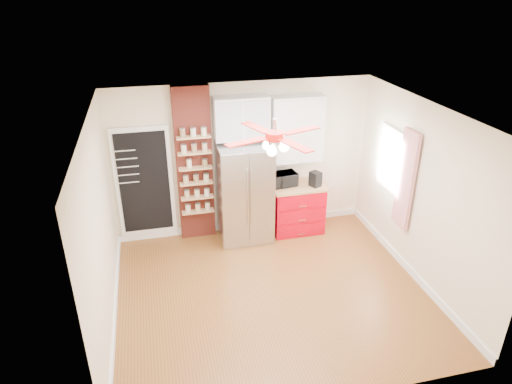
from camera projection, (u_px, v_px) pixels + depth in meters
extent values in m
plane|color=brown|center=(272.00, 292.00, 6.76)|extent=(4.50, 4.50, 0.00)
plane|color=white|center=(275.00, 115.00, 5.60)|extent=(4.50, 4.50, 0.00)
cube|color=beige|center=(243.00, 159.00, 7.94)|extent=(4.50, 0.02, 2.70)
cube|color=beige|center=(328.00, 306.00, 4.43)|extent=(4.50, 0.02, 2.70)
cube|color=beige|center=(100.00, 232.00, 5.71)|extent=(0.02, 4.00, 2.70)
cube|color=beige|center=(422.00, 195.00, 6.65)|extent=(0.02, 4.00, 2.70)
cube|color=white|center=(144.00, 182.00, 7.66)|extent=(0.95, 0.04, 1.95)
cube|color=black|center=(144.00, 183.00, 7.64)|extent=(0.82, 0.02, 1.78)
cube|color=maroon|center=(194.00, 165.00, 7.69)|extent=(0.60, 0.16, 2.70)
cube|color=#A9A9AD|center=(245.00, 193.00, 7.81)|extent=(0.90, 0.70, 1.75)
cube|color=white|center=(241.00, 118.00, 7.43)|extent=(0.90, 0.35, 0.70)
cube|color=#C40013|center=(297.00, 209.00, 8.25)|extent=(0.90, 0.60, 0.86)
cube|color=#B0814C|center=(298.00, 186.00, 8.05)|extent=(0.94, 0.64, 0.04)
cube|color=white|center=(297.00, 129.00, 7.77)|extent=(0.90, 0.30, 1.15)
cube|color=white|center=(392.00, 160.00, 7.35)|extent=(0.04, 0.75, 1.05)
cube|color=red|center=(406.00, 180.00, 6.90)|extent=(0.06, 0.40, 1.55)
cylinder|color=silver|center=(275.00, 127.00, 5.66)|extent=(0.05, 0.05, 0.20)
cylinder|color=#9C1009|center=(275.00, 136.00, 5.71)|extent=(0.24, 0.24, 0.10)
sphere|color=white|center=(274.00, 148.00, 5.78)|extent=(0.13, 0.13, 0.13)
imported|color=black|center=(284.00, 179.00, 7.98)|extent=(0.47, 0.35, 0.24)
cube|color=black|center=(315.00, 179.00, 7.95)|extent=(0.22, 0.23, 0.26)
cylinder|color=#A63009|center=(319.00, 181.00, 8.02)|extent=(0.12, 0.12, 0.15)
cylinder|color=#A8090B|center=(317.00, 179.00, 8.12)|extent=(0.10, 0.10, 0.13)
cylinder|color=beige|center=(189.00, 163.00, 7.51)|extent=(0.10, 0.10, 0.14)
cylinder|color=olive|center=(205.00, 163.00, 7.56)|extent=(0.11, 0.11, 0.12)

